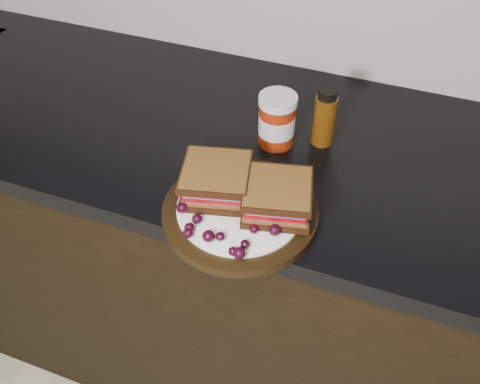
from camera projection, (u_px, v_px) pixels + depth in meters
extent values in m
cube|color=black|center=(252.00, 272.00, 1.46)|extent=(3.96, 0.58, 0.86)
cube|color=black|center=(256.00, 144.00, 1.14)|extent=(3.98, 0.60, 0.04)
cylinder|color=black|center=(240.00, 212.00, 0.96)|extent=(0.28, 0.28, 0.02)
ellipsoid|color=black|center=(182.00, 208.00, 0.93)|extent=(0.02, 0.02, 0.02)
ellipsoid|color=black|center=(197.00, 219.00, 0.91)|extent=(0.02, 0.02, 0.02)
ellipsoid|color=black|center=(189.00, 228.00, 0.90)|extent=(0.02, 0.02, 0.02)
ellipsoid|color=black|center=(188.00, 233.00, 0.89)|extent=(0.02, 0.02, 0.02)
ellipsoid|color=black|center=(208.00, 236.00, 0.88)|extent=(0.02, 0.02, 0.02)
ellipsoid|color=black|center=(220.00, 236.00, 0.89)|extent=(0.02, 0.02, 0.02)
ellipsoid|color=black|center=(233.00, 251.00, 0.87)|extent=(0.02, 0.02, 0.01)
ellipsoid|color=black|center=(239.00, 253.00, 0.86)|extent=(0.02, 0.02, 0.02)
ellipsoid|color=black|center=(245.00, 244.00, 0.88)|extent=(0.02, 0.02, 0.01)
ellipsoid|color=black|center=(254.00, 229.00, 0.90)|extent=(0.02, 0.02, 0.02)
ellipsoid|color=black|center=(275.00, 230.00, 0.89)|extent=(0.02, 0.02, 0.02)
ellipsoid|color=black|center=(273.00, 221.00, 0.91)|extent=(0.02, 0.02, 0.02)
ellipsoid|color=black|center=(279.00, 222.00, 0.91)|extent=(0.02, 0.02, 0.02)
ellipsoid|color=black|center=(296.00, 205.00, 0.94)|extent=(0.02, 0.02, 0.02)
ellipsoid|color=black|center=(283.00, 200.00, 0.95)|extent=(0.02, 0.02, 0.01)
ellipsoid|color=black|center=(272.00, 194.00, 0.96)|extent=(0.02, 0.02, 0.02)
ellipsoid|color=black|center=(222.00, 180.00, 0.98)|extent=(0.02, 0.02, 0.02)
ellipsoid|color=black|center=(216.00, 184.00, 0.98)|extent=(0.02, 0.02, 0.02)
ellipsoid|color=black|center=(196.00, 184.00, 0.98)|extent=(0.02, 0.02, 0.02)
ellipsoid|color=black|center=(195.00, 191.00, 0.96)|extent=(0.02, 0.02, 0.02)
ellipsoid|color=black|center=(203.00, 205.00, 0.94)|extent=(0.02, 0.02, 0.02)
ellipsoid|color=black|center=(217.00, 189.00, 0.97)|extent=(0.02, 0.02, 0.02)
ellipsoid|color=black|center=(216.00, 193.00, 0.96)|extent=(0.02, 0.02, 0.02)
ellipsoid|color=black|center=(196.00, 186.00, 0.97)|extent=(0.02, 0.02, 0.02)
cylinder|color=maroon|center=(277.00, 120.00, 1.08)|extent=(0.09, 0.09, 0.11)
cylinder|color=#4F2907|center=(325.00, 117.00, 1.07)|extent=(0.05, 0.05, 0.13)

